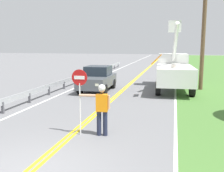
{
  "coord_description": "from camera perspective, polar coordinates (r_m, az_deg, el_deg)",
  "views": [
    {
      "loc": [
        3.47,
        -5.45,
        3.18
      ],
      "look_at": [
        0.58,
        6.44,
        1.2
      ],
      "focal_mm": 41.41,
      "sensor_mm": 36.0,
      "label": 1
    }
  ],
  "objects": [
    {
      "name": "utility_pole_near",
      "position": [
        19.19,
        19.54,
        11.03
      ],
      "size": [
        1.8,
        0.28,
        7.58
      ],
      "color": "brown",
      "rests_on": "ground"
    },
    {
      "name": "guardrail_left_shoulder",
      "position": [
        21.95,
        -6.92,
        2.16
      ],
      "size": [
        0.1,
        32.0,
        0.71
      ],
      "color": "#9EA0A3",
      "rests_on": "ground"
    },
    {
      "name": "flagger_worker",
      "position": [
        8.99,
        -2.29,
        -4.55
      ],
      "size": [
        1.08,
        0.29,
        1.83
      ],
      "color": "#1E2338",
      "rests_on": "ground"
    },
    {
      "name": "stop_sign_paddle",
      "position": [
        9.01,
        -7.16,
        -0.29
      ],
      "size": [
        0.56,
        0.04,
        2.33
      ],
      "color": "silver",
      "rests_on": "ground"
    },
    {
      "name": "ground_plane",
      "position": [
        7.2,
        -17.68,
        -17.46
      ],
      "size": [
        160.0,
        160.0,
        0.0
      ],
      "primitive_type": "plane",
      "color": "slate"
    },
    {
      "name": "edge_line_left",
      "position": [
        26.61,
        -1.87,
        2.33
      ],
      "size": [
        0.12,
        110.0,
        0.01
      ],
      "primitive_type": "cube",
      "color": "silver",
      "rests_on": "ground"
    },
    {
      "name": "centerline_yellow_left",
      "position": [
        25.9,
        5.64,
        2.1
      ],
      "size": [
        0.11,
        110.0,
        0.01
      ],
      "primitive_type": "cube",
      "color": "yellow",
      "rests_on": "ground"
    },
    {
      "name": "edge_line_right",
      "position": [
        25.65,
        13.83,
        1.81
      ],
      "size": [
        0.12,
        110.0,
        0.01
      ],
      "primitive_type": "cube",
      "color": "silver",
      "rests_on": "ground"
    },
    {
      "name": "centerline_yellow_right",
      "position": [
        25.87,
        6.03,
        2.08
      ],
      "size": [
        0.11,
        110.0,
        0.01
      ],
      "primitive_type": "cube",
      "color": "yellow",
      "rests_on": "ground"
    },
    {
      "name": "oncoming_sedan_nearest",
      "position": [
        17.79,
        -3.21,
        1.59
      ],
      "size": [
        1.98,
        4.14,
        1.7
      ],
      "color": "#4C5156",
      "rests_on": "ground"
    },
    {
      "name": "utility_bucket_truck",
      "position": [
        18.94,
        13.45,
        3.52
      ],
      "size": [
        2.67,
        6.91,
        4.87
      ],
      "color": "white",
      "rests_on": "ground"
    }
  ]
}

